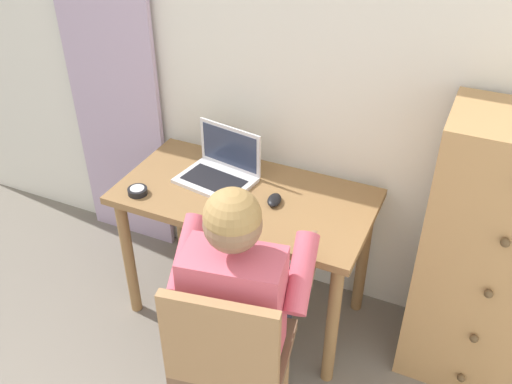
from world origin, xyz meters
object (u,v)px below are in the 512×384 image
at_px(person_seated, 243,287).
at_px(desk_clock, 138,191).
at_px(desk, 245,213).
at_px(computer_mouse, 274,200).
at_px(chair, 230,355).
at_px(laptop, 220,169).
at_px(dresser, 494,260).

relative_size(person_seated, desk_clock, 13.24).
relative_size(desk, computer_mouse, 11.69).
distance_m(person_seated, desk_clock, 0.73).
relative_size(desk, chair, 1.34).
xyz_separation_m(person_seated, desk_clock, (-0.67, 0.29, 0.08)).
distance_m(computer_mouse, desk_clock, 0.62).
relative_size(laptop, desk_clock, 4.18).
bearing_deg(desk_clock, desk, 24.48).
xyz_separation_m(desk, computer_mouse, (0.15, -0.01, 0.13)).
bearing_deg(computer_mouse, desk, 165.43).
distance_m(dresser, chair, 1.16).
xyz_separation_m(person_seated, laptop, (-0.38, 0.56, 0.12)).
bearing_deg(chair, desk, 110.55).
bearing_deg(desk, person_seated, -65.56).
bearing_deg(computer_mouse, desk_clock, -172.12).
height_order(desk, person_seated, person_seated).
distance_m(desk, desk_clock, 0.51).
height_order(desk, desk_clock, desk_clock).
relative_size(dresser, chair, 1.47).
xyz_separation_m(desk, laptop, (-0.16, 0.07, 0.16)).
xyz_separation_m(laptop, computer_mouse, (0.31, -0.08, -0.04)).
height_order(dresser, computer_mouse, dresser).
distance_m(chair, person_seated, 0.26).
distance_m(chair, laptop, 0.90).
distance_m(laptop, computer_mouse, 0.32).
height_order(chair, desk_clock, chair).
distance_m(desk, person_seated, 0.54).
bearing_deg(chair, laptop, 119.13).
xyz_separation_m(dresser, computer_mouse, (-0.94, -0.12, 0.11)).
bearing_deg(computer_mouse, dresser, -2.37).
distance_m(desk, dresser, 1.10).
bearing_deg(dresser, computer_mouse, -172.49).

